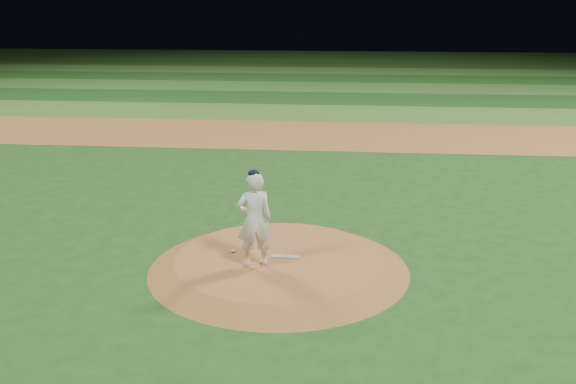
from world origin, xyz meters
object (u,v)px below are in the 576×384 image
at_px(pitching_rubber, 285,257).
at_px(pitcher_on_mound, 254,219).
at_px(rosin_bag, 233,251).
at_px(pitchers_mound, 279,263).

xyz_separation_m(pitching_rubber, pitcher_on_mound, (-0.58, -0.48, 0.98)).
bearing_deg(rosin_bag, pitching_rubber, -9.03).
height_order(pitching_rubber, rosin_bag, rosin_bag).
relative_size(pitchers_mound, rosin_bag, 53.61).
xyz_separation_m(rosin_bag, pitcher_on_mound, (0.58, -0.66, 0.97)).
height_order(pitchers_mound, pitcher_on_mound, pitcher_on_mound).
xyz_separation_m(pitching_rubber, rosin_bag, (-1.15, 0.18, 0.01)).
distance_m(pitchers_mound, pitching_rubber, 0.20).
bearing_deg(rosin_bag, pitcher_on_mound, -48.91).
bearing_deg(rosin_bag, pitchers_mound, -11.67).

